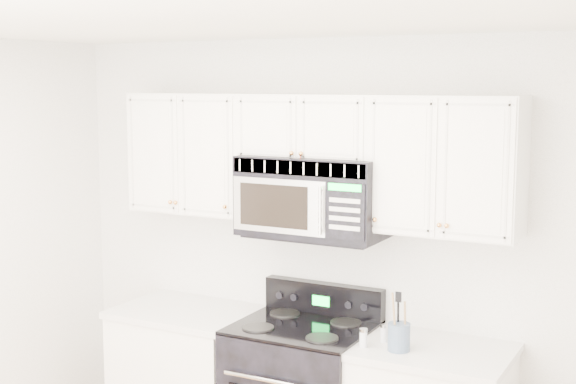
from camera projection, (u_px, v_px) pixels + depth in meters
The scene contains 7 objects.
room at pixel (144, 331), 3.38m from camera, with size 3.51×3.51×2.61m.
base_cabinet_left at pixel (188, 383), 5.13m from camera, with size 0.86×0.65×0.92m.
upper_cabinets at pixel (311, 152), 4.68m from camera, with size 2.44×0.37×0.75m.
microwave at pixel (313, 196), 4.65m from camera, with size 0.84×0.47×0.46m.
utensil_crock at pixel (399, 336), 4.26m from camera, with size 0.12×0.12×0.32m.
shaker_salt at pixel (384, 333), 4.41m from camera, with size 0.04×0.04×0.10m.
shaker_pepper at pixel (363, 338), 4.31m from camera, with size 0.04×0.04×0.10m.
Camera 1 is at (2.07, -2.60, 2.34)m, focal length 50.00 mm.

